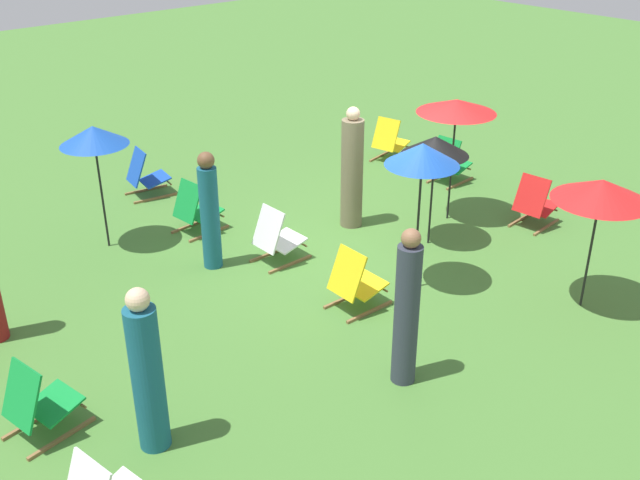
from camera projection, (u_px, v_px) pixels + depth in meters
name	position (u px, v px, depth m)	size (l,w,h in m)	color
ground_plane	(381.00, 246.00, 10.93)	(40.00, 40.00, 0.00)	#477A33
deckchair_0	(450.00, 162.00, 13.00)	(0.52, 0.79, 0.83)	olive
deckchair_1	(355.00, 282.00, 9.23)	(0.50, 0.77, 0.83)	olive
deckchair_2	(390.00, 141.00, 14.01)	(0.62, 0.84, 0.83)	olive
deckchair_3	(38.00, 403.00, 7.15)	(0.60, 0.83, 0.83)	olive
deckchair_5	(196.00, 209.00, 11.21)	(0.54, 0.80, 0.83)	olive
deckchair_7	(146.00, 175.00, 12.45)	(0.59, 0.83, 0.83)	olive
deckchair_8	(535.00, 204.00, 11.41)	(0.54, 0.80, 0.83)	olive
deckchair_9	(277.00, 238.00, 10.35)	(0.48, 0.76, 0.83)	olive
umbrella_0	(422.00, 155.00, 9.02)	(0.93, 0.93, 2.01)	black
umbrella_1	(93.00, 136.00, 10.18)	(0.95, 0.95, 1.84)	black
umbrella_2	(435.00, 146.00, 10.34)	(0.96, 0.96, 1.66)	black
umbrella_3	(457.00, 106.00, 10.99)	(1.20, 1.20, 1.94)	black
umbrella_4	(601.00, 190.00, 8.74)	(1.16, 1.16, 1.73)	black
person_0	(352.00, 171.00, 11.20)	(0.47, 0.47, 1.89)	#72664C
person_1	(147.00, 374.00, 6.80)	(0.32, 0.32, 1.74)	#195972
person_2	(407.00, 311.00, 7.69)	(0.32, 0.32, 1.82)	#333847
person_3	(210.00, 212.00, 10.03)	(0.37, 0.37, 1.68)	#195972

